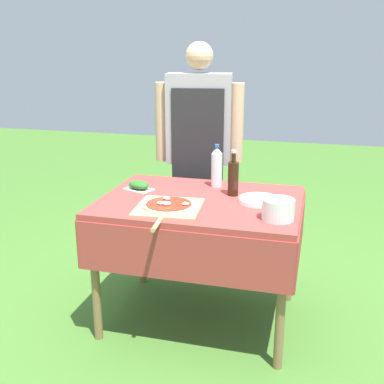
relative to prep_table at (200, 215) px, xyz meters
name	(u,v)px	position (x,y,z in m)	size (l,w,h in m)	color
ground_plane	(200,317)	(0.00, 0.00, -0.69)	(12.00, 12.00, 0.00)	#477A2D
prep_table	(200,215)	(0.00, 0.00, 0.00)	(1.18, 0.88, 0.79)	#A83D38
person_cook	(199,141)	(-0.19, 0.70, 0.30)	(0.63, 0.26, 1.68)	#4C4C51
pizza_on_peel	(168,207)	(-0.13, -0.21, 0.11)	(0.38, 0.55, 0.05)	tan
oil_bottle	(233,178)	(0.17, 0.13, 0.21)	(0.06, 0.06, 0.28)	black
water_bottle	(217,167)	(0.03, 0.28, 0.23)	(0.07, 0.07, 0.27)	silver
herb_container	(139,185)	(-0.42, 0.09, 0.13)	(0.20, 0.17, 0.06)	silver
mixing_tub	(278,209)	(0.47, -0.23, 0.16)	(0.17, 0.17, 0.11)	silver
plate_stack	(259,200)	(0.34, 0.03, 0.11)	(0.24, 0.24, 0.02)	white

